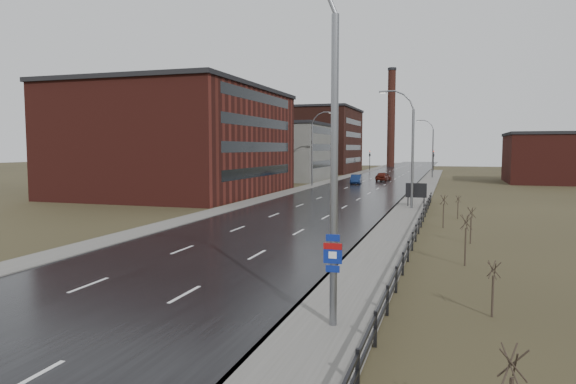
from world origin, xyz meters
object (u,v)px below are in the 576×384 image
Objects in this scene: billboard at (416,191)px; car_far at (383,177)px; streetlight_main at (324,143)px; car_near at (356,180)px.

car_far is (-8.23, 40.01, -0.86)m from billboard.
streetlight_main reaches higher than car_near.
billboard is at bearing 88.99° from streetlight_main.
car_near is at bearing 76.84° from car_far.
streetlight_main is 2.55× the size of car_far.
streetlight_main is 2.63× the size of car_near.
streetlight_main is 35.79m from billboard.
billboard is (0.63, 35.51, -4.39)m from streetlight_main.
car_near is at bearing 110.23° from billboard.
car_far reaches higher than car_near.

